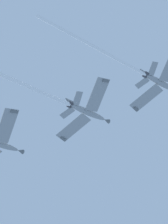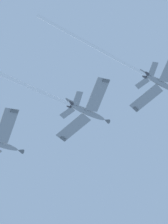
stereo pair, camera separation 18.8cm
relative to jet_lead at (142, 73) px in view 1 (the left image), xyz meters
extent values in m
ellipsoid|color=gray|center=(6.02, 2.41, 3.27)|extent=(11.11, 5.69, 6.61)
ellipsoid|color=black|center=(7.51, 3.00, 4.75)|extent=(3.07, 2.01, 2.06)
cube|color=gray|center=(3.43, 7.08, 2.82)|extent=(7.94, 9.23, 1.80)
cube|color=#595E60|center=(1.61, 10.77, 2.80)|extent=(1.76, 1.54, 0.92)
cube|color=gray|center=(1.03, 2.87, 1.02)|extent=(3.59, 3.84, 0.95)
cube|color=gray|center=(2.72, -1.37, 1.02)|extent=(1.91, 3.70, 0.95)
cube|color=#595E60|center=(1.46, 0.58, 2.36)|extent=(3.23, 1.43, 3.58)
cylinder|color=#38383D|center=(1.09, 0.92, 0.57)|extent=(1.46, 1.21, 1.16)
cylinder|color=#38383D|center=(1.42, 0.08, 0.57)|extent=(1.46, 1.21, 1.16)
cylinder|color=white|center=(-13.16, -5.26, -7.24)|extent=(29.12, 12.26, 16.16)
ellipsoid|color=gray|center=(-11.23, 12.08, -3.34)|extent=(11.15, 5.72, 6.51)
cone|color=#595E60|center=(-5.65, 14.32, -0.39)|extent=(2.27, 1.85, 1.78)
ellipsoid|color=black|center=(-9.73, 12.69, -1.88)|extent=(3.07, 2.01, 2.04)
cube|color=gray|center=(-13.83, 16.75, -3.78)|extent=(7.96, 9.24, 1.77)
cube|color=#595E60|center=(-15.66, 20.44, -3.81)|extent=(1.76, 1.55, 0.90)
cube|color=gray|center=(-9.88, 6.91, -3.78)|extent=(4.52, 9.37, 1.77)
cube|color=#595E60|center=(-8.65, 2.99, -3.81)|extent=(1.75, 0.92, 0.90)
cube|color=gray|center=(-16.24, 12.53, -5.55)|extent=(3.60, 3.84, 0.94)
cube|color=gray|center=(-14.55, 8.30, -5.55)|extent=(1.93, 3.71, 0.94)
cube|color=#595E60|center=(-15.80, 10.25, -4.20)|extent=(3.21, 1.43, 3.57)
cylinder|color=#38383D|center=(-16.19, 10.58, -5.99)|extent=(1.46, 1.21, 1.16)
cylinder|color=#38383D|center=(-15.85, 9.74, -5.99)|extent=(1.46, 1.21, 1.16)
cylinder|color=white|center=(-29.42, 4.78, -13.08)|extent=(27.23, 11.69, 14.88)
cone|color=#595E60|center=(-25.63, 24.01, -8.11)|extent=(2.27, 1.85, 1.79)
ellipsoid|color=black|center=(-29.69, 22.38, -9.65)|extent=(3.07, 2.01, 2.06)
cube|color=gray|center=(-29.84, 16.61, -11.58)|extent=(4.50, 9.37, 1.80)
cube|color=#595E60|center=(-28.61, 12.69, -11.61)|extent=(1.74, 0.92, 0.92)
camera|label=1|loc=(-21.35, -29.44, -118.61)|focal=78.73mm
camera|label=2|loc=(-21.53, -29.40, -118.61)|focal=78.73mm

